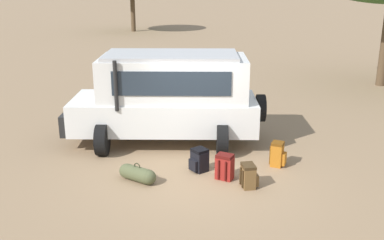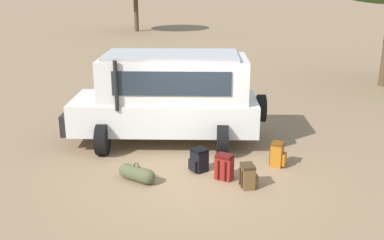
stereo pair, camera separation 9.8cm
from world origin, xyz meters
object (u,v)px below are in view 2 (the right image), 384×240
(backpack_near_rear_wheel, at_px, (199,160))
(backpack_outermost, at_px, (278,155))
(backpack_beside_front_wheel, at_px, (224,167))
(duffel_bag_low_black_case, at_px, (137,174))
(backpack_cluster_center, at_px, (248,176))
(safari_vehicle, at_px, (169,96))

(backpack_near_rear_wheel, xyz_separation_m, backpack_outermost, (1.86, 0.41, 0.03))
(backpack_beside_front_wheel, distance_m, duffel_bag_low_black_case, 1.95)
(backpack_cluster_center, bearing_deg, backpack_outermost, 57.59)
(backpack_near_rear_wheel, bearing_deg, backpack_cluster_center, -35.00)
(backpack_near_rear_wheel, bearing_deg, backpack_beside_front_wheel, -33.65)
(backpack_beside_front_wheel, distance_m, backpack_near_rear_wheel, 0.71)
(safari_vehicle, relative_size, backpack_beside_front_wheel, 9.21)
(safari_vehicle, distance_m, backpack_near_rear_wheel, 2.35)
(safari_vehicle, xyz_separation_m, backpack_cluster_center, (2.03, -2.67, -1.04))
(safari_vehicle, bearing_deg, backpack_outermost, -28.09)
(backpack_outermost, bearing_deg, backpack_cluster_center, -122.41)
(safari_vehicle, bearing_deg, duffel_bag_low_black_case, -99.16)
(backpack_cluster_center, bearing_deg, backpack_near_rear_wheel, 145.00)
(safari_vehicle, xyz_separation_m, backpack_near_rear_wheel, (0.93, -1.90, -1.03))
(safari_vehicle, relative_size, backpack_near_rear_wheel, 9.93)
(safari_vehicle, distance_m, backpack_beside_front_wheel, 2.93)
(backpack_cluster_center, relative_size, backpack_near_rear_wheel, 0.96)
(safari_vehicle, height_order, backpack_beside_front_wheel, safari_vehicle)
(backpack_cluster_center, height_order, duffel_bag_low_black_case, backpack_cluster_center)
(safari_vehicle, relative_size, backpack_cluster_center, 10.38)
(safari_vehicle, bearing_deg, backpack_beside_front_wheel, -56.45)
(backpack_near_rear_wheel, height_order, duffel_bag_low_black_case, backpack_near_rear_wheel)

